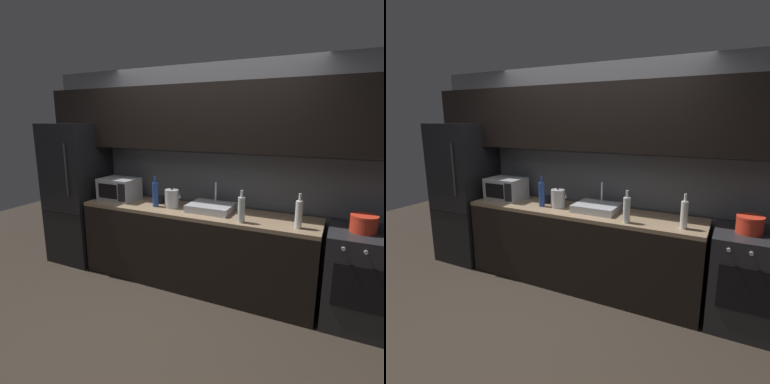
{
  "view_description": "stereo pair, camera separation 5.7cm",
  "coord_description": "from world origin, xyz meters",
  "views": [
    {
      "loc": [
        1.46,
        -2.15,
        1.86
      ],
      "look_at": [
        -0.03,
        0.9,
        1.1
      ],
      "focal_mm": 29.47,
      "sensor_mm": 36.0,
      "label": 1
    },
    {
      "loc": [
        1.51,
        -2.13,
        1.86
      ],
      "look_at": [
        -0.03,
        0.9,
        1.1
      ],
      "focal_mm": 29.47,
      "sensor_mm": 36.0,
      "label": 2
    }
  ],
  "objects": [
    {
      "name": "ground_plane",
      "position": [
        0.0,
        0.0,
        0.0
      ],
      "size": [
        10.0,
        10.0,
        0.0
      ],
      "primitive_type": "plane",
      "color": "#2D261E"
    },
    {
      "name": "back_wall",
      "position": [
        0.0,
        1.2,
        1.55
      ],
      "size": [
        4.43,
        0.44,
        2.5
      ],
      "color": "slate",
      "rests_on": "ground"
    },
    {
      "name": "counter_run",
      "position": [
        0.0,
        0.9,
        0.45
      ],
      "size": [
        2.69,
        0.6,
        0.9
      ],
      "color": "black",
      "rests_on": "ground"
    },
    {
      "name": "refrigerator",
      "position": [
        -1.73,
        0.9,
        0.92
      ],
      "size": [
        0.68,
        0.69,
        1.84
      ],
      "color": "black",
      "rests_on": "ground"
    },
    {
      "name": "oven_range",
      "position": [
        1.69,
        0.9,
        0.45
      ],
      "size": [
        0.6,
        0.62,
        0.9
      ],
      "color": "#232326",
      "rests_on": "ground"
    },
    {
      "name": "microwave",
      "position": [
        -1.05,
        0.92,
        1.04
      ],
      "size": [
        0.46,
        0.35,
        0.27
      ],
      "color": "#A8AAAF",
      "rests_on": "counter_run"
    },
    {
      "name": "sink_basin",
      "position": [
        0.19,
        0.93,
        0.94
      ],
      "size": [
        0.48,
        0.38,
        0.3
      ],
      "color": "#ADAFB5",
      "rests_on": "counter_run"
    },
    {
      "name": "kettle",
      "position": [
        -0.27,
        0.88,
        1.0
      ],
      "size": [
        0.19,
        0.16,
        0.23
      ],
      "color": "#B7BABF",
      "rests_on": "counter_run"
    },
    {
      "name": "wine_bottle_clear",
      "position": [
        0.61,
        0.69,
        1.03
      ],
      "size": [
        0.07,
        0.07,
        0.32
      ],
      "color": "silver",
      "rests_on": "counter_run"
    },
    {
      "name": "wine_bottle_white",
      "position": [
        1.13,
        0.76,
        1.04
      ],
      "size": [
        0.07,
        0.07,
        0.33
      ],
      "color": "silver",
      "rests_on": "counter_run"
    },
    {
      "name": "wine_bottle_blue",
      "position": [
        -0.46,
        0.83,
        1.05
      ],
      "size": [
        0.07,
        0.07,
        0.35
      ],
      "color": "#234299",
      "rests_on": "counter_run"
    },
    {
      "name": "mug_dark",
      "position": [
        -0.48,
        0.99,
        0.95
      ],
      "size": [
        0.08,
        0.08,
        0.09
      ],
      "primitive_type": "cylinder",
      "color": "black",
      "rests_on": "counter_run"
    },
    {
      "name": "cooking_pot",
      "position": [
        1.67,
        0.9,
        0.98
      ],
      "size": [
        0.23,
        0.23,
        0.16
      ],
      "color": "red",
      "rests_on": "oven_range"
    }
  ]
}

